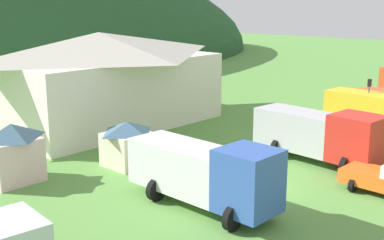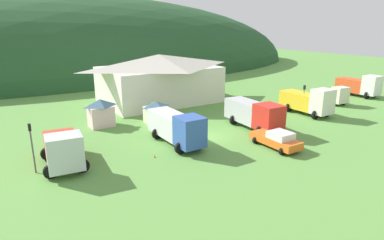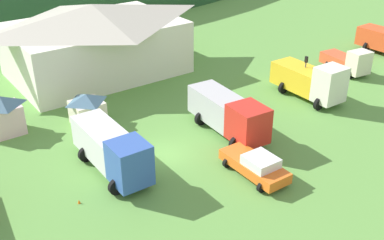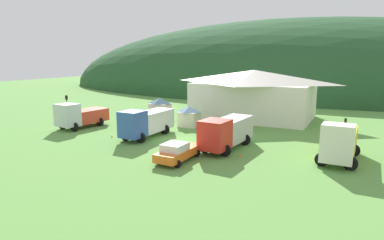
% 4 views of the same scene
% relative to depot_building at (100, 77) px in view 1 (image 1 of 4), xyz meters
% --- Properties ---
extents(ground_plane, '(200.00, 200.00, 0.00)m').
position_rel_depot_building_xyz_m(ground_plane, '(-3.11, -17.22, -3.59)').
color(ground_plane, '#5B9342').
extents(depot_building, '(17.30, 11.86, 6.97)m').
position_rel_depot_building_xyz_m(depot_building, '(0.00, 0.00, 0.00)').
color(depot_building, white).
rests_on(depot_building, ground).
extents(play_shed_cream, '(2.55, 2.50, 2.60)m').
position_rel_depot_building_xyz_m(play_shed_cream, '(-5.52, -9.66, -2.25)').
color(play_shed_cream, beige).
rests_on(play_shed_cream, ground).
extents(play_shed_pink, '(2.81, 2.27, 3.15)m').
position_rel_depot_building_xyz_m(play_shed_pink, '(-11.35, -7.41, -1.97)').
color(play_shed_pink, beige).
rests_on(play_shed_pink, ground).
extents(box_truck_blue, '(3.15, 7.76, 3.28)m').
position_rel_depot_building_xyz_m(box_truck_blue, '(-7.10, -17.04, -1.85)').
color(box_truck_blue, '#3356AD').
rests_on(box_truck_blue, ground).
extents(crane_truck_red, '(3.50, 7.92, 3.21)m').
position_rel_depot_building_xyz_m(crane_truck_red, '(2.51, -17.53, -1.84)').
color(crane_truck_red, red).
rests_on(crane_truck_red, ground).
extents(heavy_rig_striped, '(3.36, 7.01, 3.60)m').
position_rel_depot_building_xyz_m(heavy_rig_striped, '(12.53, -16.81, -1.83)').
color(heavy_rig_striped, silver).
rests_on(heavy_rig_striped, ground).
extents(traffic_light_east, '(0.20, 0.32, 3.59)m').
position_rel_depot_building_xyz_m(traffic_light_east, '(12.83, -15.79, -1.35)').
color(traffic_light_east, '#4C4C51').
rests_on(traffic_light_east, ground).
extents(traffic_cone_mid_row, '(0.36, 0.36, 0.52)m').
position_rel_depot_building_xyz_m(traffic_cone_mid_row, '(4.65, -19.46, -3.59)').
color(traffic_cone_mid_row, orange).
rests_on(traffic_cone_mid_row, ground).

